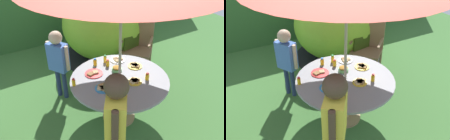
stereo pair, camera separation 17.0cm
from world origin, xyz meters
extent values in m
cube|color=#3D6B33|center=(0.00, 0.00, -0.01)|extent=(10.00, 10.00, 0.02)
cube|color=#33602D|center=(0.00, 3.25, 0.84)|extent=(9.00, 0.70, 1.67)
cylinder|color=tan|center=(0.00, 0.00, 0.01)|extent=(0.47, 0.47, 0.03)
cylinder|color=tan|center=(0.00, 0.00, 0.33)|extent=(0.13, 0.13, 0.66)
cylinder|color=gray|center=(0.00, 0.00, 0.67)|extent=(1.32, 1.32, 0.03)
cylinder|color=#B7AD8C|center=(0.00, 0.00, 1.10)|extent=(0.04, 0.04, 2.19)
cylinder|color=brown|center=(0.60, 0.87, 0.23)|extent=(0.04, 0.04, 0.46)
cylinder|color=brown|center=(0.92, 0.52, 0.23)|extent=(0.04, 0.04, 0.46)
cylinder|color=brown|center=(0.90, 1.15, 0.23)|extent=(0.04, 0.04, 0.46)
cylinder|color=brown|center=(1.22, 0.79, 0.23)|extent=(0.04, 0.04, 0.46)
cube|color=brown|center=(0.91, 0.83, 0.47)|extent=(0.68, 0.68, 0.04)
cube|color=brown|center=(1.06, 0.97, 0.78)|extent=(0.38, 0.41, 0.58)
cube|color=brown|center=(0.75, 1.01, 0.69)|extent=(0.35, 0.33, 0.03)
cube|color=brown|center=(1.07, 0.65, 0.69)|extent=(0.35, 0.33, 0.03)
ellipsoid|color=#8CC633|center=(0.82, 1.72, 0.73)|extent=(2.03, 1.87, 1.47)
cylinder|color=black|center=(0.82, 1.72, 0.01)|extent=(2.11, 2.11, 0.01)
cube|color=#314511|center=(0.94, 0.95, 0.40)|extent=(0.50, 0.11, 0.66)
cylinder|color=navy|center=(-0.55, 0.95, 0.26)|extent=(0.07, 0.07, 0.52)
cylinder|color=navy|center=(-0.48, 0.84, 0.26)|extent=(0.07, 0.07, 0.52)
cube|color=#4C72C6|center=(-0.51, 0.89, 0.74)|extent=(0.29, 0.34, 0.44)
cylinder|color=#D8B293|center=(-0.60, 1.04, 0.76)|extent=(0.06, 0.06, 0.39)
cylinder|color=#D8B293|center=(-0.43, 0.75, 0.76)|extent=(0.06, 0.06, 0.39)
sphere|color=#D8B293|center=(-0.51, 0.89, 1.05)|extent=(0.20, 0.20, 0.20)
cube|color=yellow|center=(-0.54, -0.76, 0.87)|extent=(0.36, 0.40, 0.52)
cylinder|color=#4C3828|center=(-0.65, -0.92, 0.90)|extent=(0.07, 0.07, 0.47)
cylinder|color=#4C3828|center=(-0.43, -0.59, 0.90)|extent=(0.07, 0.07, 0.47)
sphere|color=#4C3828|center=(-0.54, -0.76, 1.25)|extent=(0.23, 0.23, 0.23)
cylinder|color=#66B259|center=(0.07, 0.18, 0.71)|extent=(0.14, 0.14, 0.04)
ellipsoid|color=gold|center=(0.07, 0.18, 0.74)|extent=(0.12, 0.12, 0.04)
cylinder|color=red|center=(-0.24, 0.28, 0.69)|extent=(0.25, 0.25, 0.01)
cube|color=tan|center=(-0.21, 0.28, 0.71)|extent=(0.08, 0.08, 0.02)
cube|color=#9E7547|center=(-0.29, 0.27, 0.71)|extent=(0.09, 0.09, 0.02)
cylinder|color=yellow|center=(0.36, 0.14, 0.69)|extent=(0.21, 0.21, 0.01)
cube|color=tan|center=(0.38, 0.14, 0.71)|extent=(0.08, 0.08, 0.02)
cube|color=#9E7547|center=(0.36, 0.16, 0.71)|extent=(0.09, 0.09, 0.02)
cube|color=tan|center=(0.34, 0.14, 0.71)|extent=(0.12, 0.12, 0.02)
cube|color=#9E7547|center=(0.37, 0.10, 0.71)|extent=(0.10, 0.10, 0.02)
cylinder|color=#338CD8|center=(-0.29, -0.08, 0.69)|extent=(0.22, 0.22, 0.01)
cube|color=tan|center=(-0.25, -0.08, 0.71)|extent=(0.09, 0.09, 0.02)
cube|color=#9E7547|center=(-0.29, -0.04, 0.71)|extent=(0.09, 0.09, 0.02)
cube|color=tan|center=(-0.34, -0.07, 0.71)|extent=(0.10, 0.10, 0.02)
cube|color=#9E7547|center=(-0.29, -0.12, 0.71)|extent=(0.12, 0.12, 0.02)
cylinder|color=white|center=(0.24, 0.42, 0.69)|extent=(0.22, 0.22, 0.01)
cube|color=tan|center=(0.28, 0.41, 0.71)|extent=(0.08, 0.08, 0.02)
cube|color=#9E7547|center=(0.22, 0.44, 0.71)|extent=(0.08, 0.08, 0.02)
cube|color=tan|center=(0.22, 0.39, 0.71)|extent=(0.08, 0.08, 0.02)
cylinder|color=yellow|center=(0.12, -0.17, 0.69)|extent=(0.19, 0.19, 0.01)
cube|color=tan|center=(0.17, -0.17, 0.71)|extent=(0.09, 0.09, 0.02)
cube|color=#9E7547|center=(0.13, -0.14, 0.71)|extent=(0.10, 0.10, 0.02)
cube|color=tan|center=(0.09, -0.17, 0.71)|extent=(0.09, 0.09, 0.02)
cube|color=#9E7547|center=(0.13, -0.18, 0.71)|extent=(0.12, 0.12, 0.02)
cylinder|color=yellow|center=(0.03, 0.36, 0.73)|extent=(0.05, 0.05, 0.09)
cylinder|color=red|center=(0.03, 0.36, 0.78)|extent=(0.04, 0.04, 0.02)
cylinder|color=yellow|center=(-0.58, 0.18, 0.73)|extent=(0.04, 0.04, 0.09)
cylinder|color=red|center=(-0.58, 0.18, 0.78)|extent=(0.03, 0.03, 0.02)
cylinder|color=yellow|center=(-0.12, 0.47, 0.73)|extent=(0.05, 0.05, 0.09)
cylinder|color=blue|center=(-0.12, 0.47, 0.79)|extent=(0.04, 0.04, 0.02)
cylinder|color=yellow|center=(0.30, -0.21, 0.73)|extent=(0.05, 0.05, 0.09)
cylinder|color=red|center=(0.30, -0.21, 0.78)|extent=(0.03, 0.03, 0.02)
cylinder|color=yellow|center=(0.05, 0.47, 0.74)|extent=(0.05, 0.05, 0.10)
cylinder|color=green|center=(0.05, 0.47, 0.79)|extent=(0.03, 0.03, 0.02)
cylinder|color=#E04C47|center=(-0.20, -0.34, 0.72)|extent=(0.06, 0.06, 0.07)
camera|label=1|loc=(-1.44, -2.14, 2.47)|focal=37.81mm
camera|label=2|loc=(-1.29, -2.22, 2.47)|focal=37.81mm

